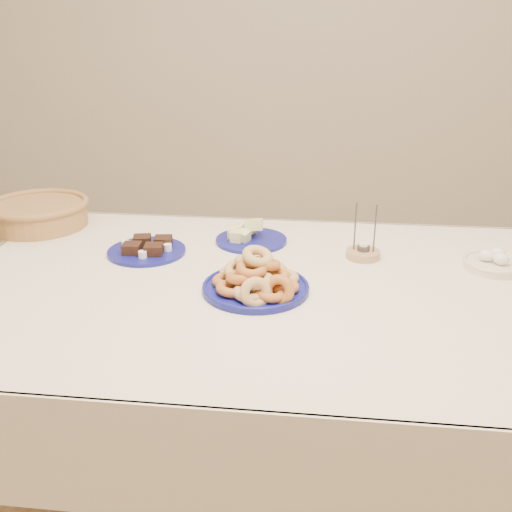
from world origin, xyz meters
name	(u,v)px	position (x,y,z in m)	size (l,w,h in m)	color
ground	(258,496)	(0.00, 0.00, 0.00)	(5.00, 5.00, 0.00)	#977247
dining_table	(258,318)	(0.00, 0.00, 0.64)	(1.71, 1.11, 0.75)	brown
donut_platter	(257,280)	(0.00, -0.05, 0.78)	(0.34, 0.34, 0.13)	navy
melon_plate	(247,236)	(-0.07, 0.32, 0.77)	(0.27, 0.27, 0.08)	navy
brownie_plate	(147,249)	(-0.36, 0.18, 0.76)	(0.27, 0.27, 0.04)	navy
wicker_basket	(38,213)	(-0.81, 0.38, 0.80)	(0.40, 0.40, 0.09)	olive
candle_holder	(363,253)	(0.29, 0.22, 0.77)	(0.12, 0.12, 0.17)	#A87F5D
egg_bowl	(494,263)	(0.66, 0.18, 0.77)	(0.22, 0.22, 0.06)	silver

